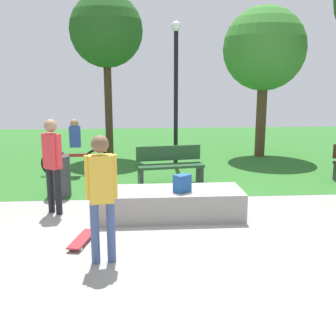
# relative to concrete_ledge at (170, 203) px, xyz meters

# --- Properties ---
(ground_plane) EXTENTS (28.00, 28.00, 0.00)m
(ground_plane) POSITION_rel_concrete_ledge_xyz_m (-0.11, -0.12, -0.26)
(ground_plane) COLOR gray
(grass_lawn) EXTENTS (26.60, 12.68, 0.01)m
(grass_lawn) POSITION_rel_concrete_ledge_xyz_m (-0.11, 7.54, -0.25)
(grass_lawn) COLOR #2D6B28
(grass_lawn) RESTS_ON ground_plane
(concrete_ledge) EXTENTS (2.64, 0.97, 0.51)m
(concrete_ledge) POSITION_rel_concrete_ledge_xyz_m (0.00, 0.00, 0.00)
(concrete_ledge) COLOR gray
(concrete_ledge) RESTS_ON ground_plane
(backpack_on_ledge) EXTENTS (0.34, 0.33, 0.32)m
(backpack_on_ledge) POSITION_rel_concrete_ledge_xyz_m (0.20, -0.15, 0.42)
(backpack_on_ledge) COLOR #1E4C8C
(backpack_on_ledge) RESTS_ON concrete_ledge
(skater_performing_trick) EXTENTS (0.43, 0.24, 1.79)m
(skater_performing_trick) POSITION_rel_concrete_ledge_xyz_m (-1.08, -1.84, 0.80)
(skater_performing_trick) COLOR #3F5184
(skater_performing_trick) RESTS_ON ground_plane
(skater_watching) EXTENTS (0.37, 0.36, 1.79)m
(skater_watching) POSITION_rel_concrete_ledge_xyz_m (-2.17, 0.37, 0.80)
(skater_watching) COLOR black
(skater_watching) RESTS_ON ground_plane
(skateboard_by_ledge) EXTENTS (0.37, 0.82, 0.08)m
(skateboard_by_ledge) POSITION_rel_concrete_ledge_xyz_m (-1.47, -1.14, -0.19)
(skateboard_by_ledge) COLOR #A5262D
(skateboard_by_ledge) RESTS_ON ground_plane
(park_bench_near_path) EXTENTS (1.65, 0.70, 0.91)m
(park_bench_near_path) POSITION_rel_concrete_ledge_xyz_m (0.19, 2.45, 0.22)
(park_bench_near_path) COLOR #1E4223
(park_bench_near_path) RESTS_ON ground_plane
(tree_leaning_ash) EXTENTS (2.27, 2.27, 5.11)m
(tree_leaning_ash) POSITION_rel_concrete_ledge_xyz_m (-1.50, 6.10, 3.68)
(tree_leaning_ash) COLOR #42301E
(tree_leaning_ash) RESTS_ON grass_lawn
(tree_broad_elm) EXTENTS (2.61, 2.61, 4.74)m
(tree_broad_elm) POSITION_rel_concrete_ledge_xyz_m (3.44, 5.85, 3.14)
(tree_broad_elm) COLOR #4C3823
(tree_broad_elm) RESTS_ON grass_lawn
(lamp_post) EXTENTS (0.28, 0.28, 4.04)m
(lamp_post) POSITION_rel_concrete_ledge_xyz_m (0.51, 4.42, 2.21)
(lamp_post) COLOR black
(lamp_post) RESTS_ON ground_plane
(trash_bin) EXTENTS (0.51, 0.51, 0.90)m
(trash_bin) POSITION_rel_concrete_ledge_xyz_m (-2.30, 1.50, 0.19)
(trash_bin) COLOR #333338
(trash_bin) RESTS_ON ground_plane
(cyclist_on_bicycle) EXTENTS (1.82, 0.22, 1.52)m
(cyclist_on_bicycle) POSITION_rel_concrete_ledge_xyz_m (-2.22, 3.55, 0.38)
(cyclist_on_bicycle) COLOR black
(cyclist_on_bicycle) RESTS_ON ground_plane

